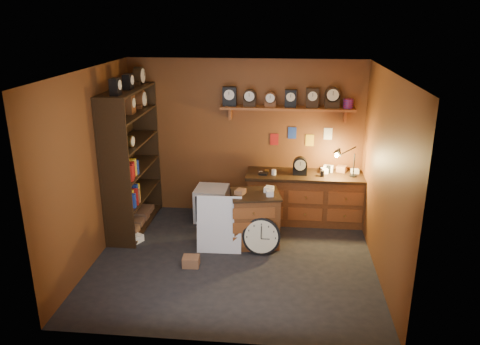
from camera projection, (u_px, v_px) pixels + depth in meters
name	position (u px, v px, depth m)	size (l,w,h in m)	color
floor	(234.00, 260.00, 6.80)	(4.00, 4.00, 0.00)	black
room_shell	(238.00, 144.00, 6.34)	(4.02, 3.62, 2.71)	brown
shelving_unit	(130.00, 154.00, 7.48)	(0.47, 1.60, 2.58)	black
workbench	(305.00, 195.00, 7.93)	(1.99, 0.66, 1.36)	brown
low_cabinet	(255.00, 217.00, 7.15)	(0.83, 0.73, 0.92)	brown
big_round_clock	(261.00, 236.00, 6.90)	(0.56, 0.18, 0.56)	black
white_panel	(220.00, 251.00, 7.06)	(0.66, 0.03, 0.88)	silver
mini_fridge	(212.00, 203.00, 8.07)	(0.56, 0.58, 0.57)	silver
floor_box_a	(191.00, 261.00, 6.61)	(0.23, 0.20, 0.14)	brown
floor_box_b	(135.00, 239.00, 7.31)	(0.18, 0.22, 0.11)	white
floor_box_c	(234.00, 222.00, 7.81)	(0.24, 0.20, 0.18)	brown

